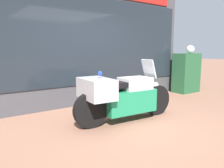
# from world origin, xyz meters

# --- Properties ---
(ground_plane) EXTENTS (60.00, 60.00, 0.00)m
(ground_plane) POSITION_xyz_m (0.00, 0.00, 0.00)
(ground_plane) COLOR #8E604C
(shop_building) EXTENTS (6.91, 0.55, 3.26)m
(shop_building) POSITION_xyz_m (-0.47, 2.00, 1.64)
(shop_building) COLOR #424247
(shop_building) RESTS_ON ground
(window_display) EXTENTS (5.43, 0.30, 1.97)m
(window_display) POSITION_xyz_m (0.44, 2.03, 0.47)
(window_display) COLOR slate
(window_display) RESTS_ON ground
(paramedic_motorcycle) EXTENTS (2.32, 0.83, 1.26)m
(paramedic_motorcycle) POSITION_xyz_m (-0.14, 0.16, 0.55)
(paramedic_motorcycle) COLOR black
(paramedic_motorcycle) RESTS_ON ground
(utility_cabinet) EXTENTS (0.90, 0.53, 1.33)m
(utility_cabinet) POSITION_xyz_m (3.65, 1.35, 0.67)
(utility_cabinet) COLOR #235633
(utility_cabinet) RESTS_ON ground
(white_helmet) EXTENTS (0.27, 0.27, 0.27)m
(white_helmet) POSITION_xyz_m (3.69, 1.27, 1.47)
(white_helmet) COLOR white
(white_helmet) RESTS_ON utility_cabinet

